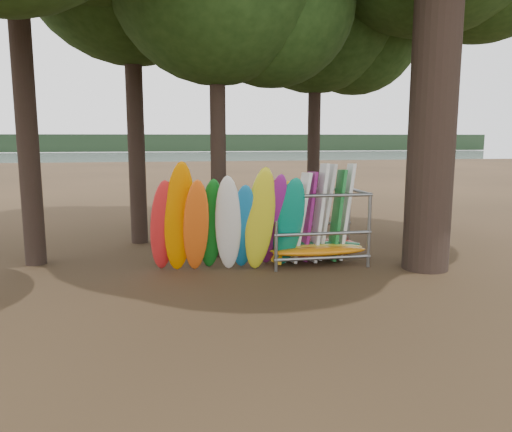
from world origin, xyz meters
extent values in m
plane|color=#47331E|center=(0.00, 0.00, 0.00)|extent=(120.00, 120.00, 0.00)
plane|color=gray|center=(0.00, 60.00, 0.00)|extent=(160.00, 160.00, 0.00)
cube|color=black|center=(0.00, 110.00, 2.00)|extent=(160.00, 4.00, 4.00)
cylinder|color=black|center=(-6.07, 3.04, 6.30)|extent=(0.55, 0.55, 12.59)
cylinder|color=black|center=(-3.42, 5.43, 5.30)|extent=(0.54, 0.54, 10.61)
cylinder|color=black|center=(-0.56, 7.51, 6.76)|extent=(0.54, 0.54, 13.52)
cylinder|color=black|center=(2.97, 7.06, 4.72)|extent=(0.47, 0.47, 9.45)
ellipsoid|color=black|center=(2.97, 7.06, 8.03)|extent=(6.95, 6.95, 6.05)
cylinder|color=black|center=(-1.04, 3.09, 4.56)|extent=(0.44, 0.44, 9.12)
cylinder|color=black|center=(5.41, 3.58, 6.06)|extent=(0.48, 0.48, 12.13)
ellipsoid|color=red|center=(-2.63, 1.30, 1.22)|extent=(0.81, 1.58, 2.56)
ellipsoid|color=orange|center=(-2.23, 1.12, 1.44)|extent=(0.90, 1.57, 2.99)
ellipsoid|color=orange|center=(-1.83, 0.98, 1.24)|extent=(0.65, 1.70, 2.61)
ellipsoid|color=#11711D|center=(-1.43, 1.28, 1.23)|extent=(0.66, 1.50, 2.59)
ellipsoid|color=white|center=(-1.03, 1.00, 1.28)|extent=(0.84, 1.54, 2.67)
ellipsoid|color=#1779BE|center=(-0.64, 1.13, 1.16)|extent=(0.73, 1.56, 2.44)
ellipsoid|color=yellow|center=(-0.24, 0.96, 1.37)|extent=(0.84, 1.37, 2.85)
ellipsoid|color=#881E87|center=(0.16, 1.26, 1.28)|extent=(0.67, 1.86, 2.73)
ellipsoid|color=#0B8A70|center=(0.56, 1.19, 1.23)|extent=(0.81, 1.55, 2.60)
ellipsoid|color=#C6690B|center=(1.46, 1.37, 0.42)|extent=(2.59, 0.55, 0.24)
ellipsoid|color=gold|center=(1.46, 1.66, 0.42)|extent=(2.65, 0.55, 0.24)
ellipsoid|color=#176A34|center=(1.46, 2.05, 0.42)|extent=(2.83, 0.55, 0.24)
ellipsoid|color=red|center=(1.46, 2.37, 0.42)|extent=(2.68, 0.55, 0.24)
cube|color=#FFB60D|center=(0.52, 1.92, 1.12)|extent=(0.44, 0.79, 2.28)
cube|color=silver|center=(0.79, 2.14, 1.10)|extent=(0.49, 0.75, 2.22)
cube|color=white|center=(1.06, 1.98, 1.24)|extent=(0.60, 0.81, 2.49)
cube|color=#87166D|center=(1.33, 2.14, 1.24)|extent=(0.49, 0.81, 2.50)
cube|color=silver|center=(1.60, 1.94, 1.36)|extent=(0.46, 0.78, 2.74)
cube|color=silver|center=(1.86, 2.17, 1.35)|extent=(0.58, 0.75, 2.71)
cube|color=#1B7B30|center=(2.13, 1.99, 1.27)|extent=(0.43, 0.77, 2.56)
cube|color=white|center=(2.40, 2.08, 1.35)|extent=(0.53, 0.76, 2.72)
camera|label=1|loc=(-2.53, -11.08, 3.44)|focal=35.00mm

